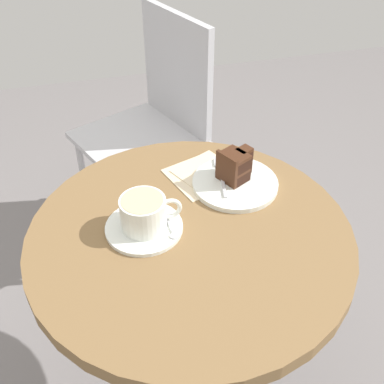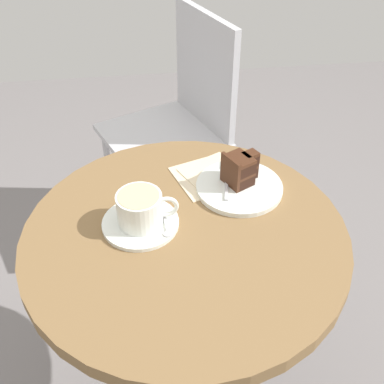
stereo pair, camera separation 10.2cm
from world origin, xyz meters
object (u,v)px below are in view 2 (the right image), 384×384
(fork, at_px, (226,174))
(cafe_chair, at_px, (182,114))
(teaspoon, at_px, (166,225))
(cake_slice, at_px, (240,169))
(napkin, at_px, (210,175))
(coffee_cup, at_px, (141,208))
(saucer, at_px, (141,223))
(cake_plate, at_px, (239,187))

(fork, distance_m, cafe_chair, 0.65)
(teaspoon, height_order, cake_slice, cake_slice)
(teaspoon, xyz_separation_m, napkin, (0.12, 0.17, -0.01))
(coffee_cup, xyz_separation_m, cake_slice, (0.23, 0.10, 0.00))
(cake_slice, relative_size, fork, 0.58)
(coffee_cup, xyz_separation_m, teaspoon, (0.05, -0.02, -0.03))
(napkin, bearing_deg, cake_slice, -36.44)
(napkin, bearing_deg, fork, -23.37)
(teaspoon, distance_m, napkin, 0.20)
(fork, bearing_deg, coffee_cup, 133.09)
(teaspoon, bearing_deg, fork, 130.61)
(cake_slice, height_order, fork, cake_slice)
(teaspoon, relative_size, cake_slice, 1.12)
(saucer, bearing_deg, fork, 32.72)
(cafe_chair, bearing_deg, teaspoon, -31.70)
(cake_slice, bearing_deg, fork, 129.98)
(coffee_cup, relative_size, fork, 0.84)
(saucer, bearing_deg, cake_slice, 24.30)
(napkin, bearing_deg, teaspoon, -125.35)
(saucer, bearing_deg, napkin, 40.89)
(fork, xyz_separation_m, napkin, (-0.04, 0.02, -0.01))
(coffee_cup, height_order, napkin, coffee_cup)
(cake_slice, height_order, cafe_chair, cafe_chair)
(fork, bearing_deg, napkin, 76.76)
(napkin, distance_m, cafe_chair, 0.63)
(cake_slice, xyz_separation_m, napkin, (-0.06, 0.04, -0.04))
(coffee_cup, relative_size, cake_plate, 0.65)
(fork, height_order, napkin, fork)
(teaspoon, relative_size, fork, 0.65)
(coffee_cup, bearing_deg, saucer, -167.38)
(teaspoon, bearing_deg, cake_slice, 120.70)
(cake_plate, relative_size, fork, 1.29)
(saucer, relative_size, teaspoon, 1.61)
(coffee_cup, distance_m, cafe_chair, 0.80)
(cake_plate, xyz_separation_m, napkin, (-0.06, 0.06, -0.00))
(cake_slice, distance_m, cafe_chair, 0.69)
(teaspoon, relative_size, napkin, 0.52)
(saucer, height_order, fork, fork)
(coffee_cup, distance_m, teaspoon, 0.06)
(cake_plate, distance_m, fork, 0.05)
(coffee_cup, height_order, cafe_chair, cafe_chair)
(cake_plate, xyz_separation_m, cake_slice, (0.00, 0.01, 0.04))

